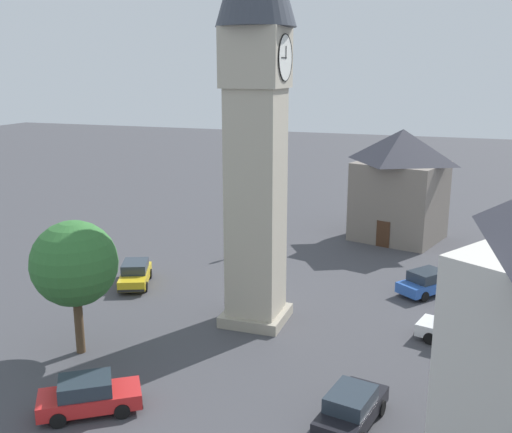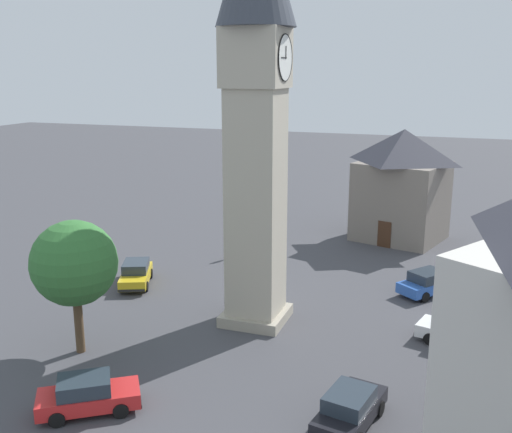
# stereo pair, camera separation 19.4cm
# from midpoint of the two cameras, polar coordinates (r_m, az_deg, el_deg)

# --- Properties ---
(ground_plane) EXTENTS (200.00, 200.00, 0.00)m
(ground_plane) POSITION_cam_midpoint_polar(r_m,az_deg,el_deg) (33.58, 0.17, -10.02)
(ground_plane) COLOR #424247
(clock_tower) EXTENTS (4.07, 4.07, 22.69)m
(clock_tower) POSITION_cam_midpoint_polar(r_m,az_deg,el_deg) (30.66, 0.19, 13.31)
(clock_tower) COLOR #A59C89
(clock_tower) RESTS_ON ground
(car_blue_kerb) EXTENTS (3.72, 4.36, 1.53)m
(car_blue_kerb) POSITION_cam_midpoint_polar(r_m,az_deg,el_deg) (26.06, -15.78, -16.30)
(car_blue_kerb) COLOR red
(car_blue_kerb) RESTS_ON ground
(car_silver_kerb) EXTENTS (4.38, 2.46, 1.53)m
(car_silver_kerb) POSITION_cam_midpoint_polar(r_m,az_deg,el_deg) (24.62, 9.33, -17.86)
(car_silver_kerb) COLOR black
(car_silver_kerb) RESTS_ON ground
(car_red_corner) EXTENTS (4.30, 3.86, 1.53)m
(car_red_corner) POSITION_cam_midpoint_polar(r_m,az_deg,el_deg) (38.56, 16.53, -6.15)
(car_red_corner) COLOR #2D5BB7
(car_red_corner) RESTS_ON ground
(car_white_side) EXTENTS (2.67, 4.42, 1.53)m
(car_white_side) POSITION_cam_midpoint_polar(r_m,az_deg,el_deg) (32.22, 19.34, -10.46)
(car_white_side) COLOR white
(car_white_side) RESTS_ON ground
(car_black_far) EXTENTS (4.46, 3.16, 1.53)m
(car_black_far) POSITION_cam_midpoint_polar(r_m,az_deg,el_deg) (39.35, -11.42, -5.43)
(car_black_far) COLOR gold
(car_black_far) RESTS_ON ground
(pedestrian) EXTENTS (0.55, 0.30, 1.69)m
(pedestrian) POSITION_cam_midpoint_polar(r_m,az_deg,el_deg) (43.67, -2.45, -2.85)
(pedestrian) COLOR #2D3351
(pedestrian) RESTS_ON ground
(tree) EXTENTS (4.18, 4.18, 6.75)m
(tree) POSITION_cam_midpoint_polar(r_m,az_deg,el_deg) (29.68, -17.03, -4.38)
(tree) COLOR brown
(tree) RESTS_ON ground
(building_shop_left) EXTENTS (7.86, 8.28, 9.08)m
(building_shop_left) POSITION_cam_midpoint_polar(r_m,az_deg,el_deg) (49.44, 14.05, 3.07)
(building_shop_left) COLOR slate
(building_shop_left) RESTS_ON ground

